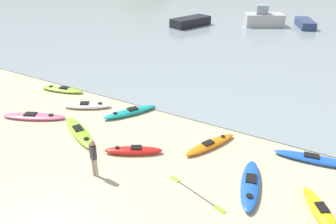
# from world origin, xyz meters

# --- Properties ---
(bay_water) EXTENTS (160.00, 70.00, 0.06)m
(bay_water) POSITION_xyz_m (0.00, 44.37, 0.03)
(bay_water) COLOR gray
(bay_water) RESTS_ON ground_plane
(kayak_on_sand_0) EXTENTS (3.52, 2.30, 0.32)m
(kayak_on_sand_0) POSITION_xyz_m (-3.43, 5.21, 0.14)
(kayak_on_sand_0) COLOR #8CCC2D
(kayak_on_sand_0) RESTS_ON ground_plane
(kayak_on_sand_1) EXTENTS (1.47, 3.24, 0.36)m
(kayak_on_sand_1) POSITION_xyz_m (5.20, 5.57, 0.16)
(kayak_on_sand_1) COLOR blue
(kayak_on_sand_1) RESTS_ON ground_plane
(kayak_on_sand_2) EXTENTS (2.57, 1.81, 0.37)m
(kayak_on_sand_2) POSITION_xyz_m (-0.13, 5.21, 0.16)
(kayak_on_sand_2) COLOR red
(kayak_on_sand_2) RESTS_ON ground_plane
(kayak_on_sand_3) EXTENTS (2.08, 2.66, 0.39)m
(kayak_on_sand_3) POSITION_xyz_m (7.87, 5.26, 0.17)
(kayak_on_sand_3) COLOR yellow
(kayak_on_sand_3) RESTS_ON ground_plane
(kayak_on_sand_4) EXTENTS (3.51, 2.22, 0.29)m
(kayak_on_sand_4) POSITION_xyz_m (-6.81, 5.26, 0.12)
(kayak_on_sand_4) COLOR #E5668C
(kayak_on_sand_4) RESTS_ON ground_plane
(kayak_on_sand_5) EXTENTS (1.73, 3.00, 0.32)m
(kayak_on_sand_5) POSITION_xyz_m (2.69, 7.45, 0.14)
(kayak_on_sand_5) COLOR orange
(kayak_on_sand_5) RESTS_ON ground_plane
(kayak_on_sand_6) EXTENTS (2.73, 1.99, 0.34)m
(kayak_on_sand_6) POSITION_xyz_m (-5.16, 7.68, 0.15)
(kayak_on_sand_6) COLOR white
(kayak_on_sand_6) RESTS_ON ground_plane
(kayak_on_sand_7) EXTENTS (2.17, 3.05, 0.35)m
(kayak_on_sand_7) POSITION_xyz_m (-2.52, 8.26, 0.15)
(kayak_on_sand_7) COLOR teal
(kayak_on_sand_7) RESTS_ON ground_plane
(kayak_on_sand_8) EXTENTS (3.04, 1.38, 0.30)m
(kayak_on_sand_8) POSITION_xyz_m (-8.21, 8.68, 0.13)
(kayak_on_sand_8) COLOR #8CCC2D
(kayak_on_sand_8) RESTS_ON ground_plane
(kayak_on_sand_9) EXTENTS (3.53, 1.14, 0.32)m
(kayak_on_sand_9) POSITION_xyz_m (7.15, 8.65, 0.14)
(kayak_on_sand_9) COLOR blue
(kayak_on_sand_9) RESTS_ON ground_plane
(person_near_foreground) EXTENTS (0.35, 0.26, 1.71)m
(person_near_foreground) POSITION_xyz_m (-0.55, 3.11, 0.98)
(person_near_foreground) COLOR gray
(person_near_foreground) RESTS_ON ground_plane
(moored_boat_0) EXTENTS (3.41, 5.14, 0.96)m
(moored_boat_0) POSITION_xyz_m (-9.23, 29.39, 0.54)
(moored_boat_0) COLOR black
(moored_boat_0) RESTS_ON bay_water
(moored_boat_1) EXTENTS (4.72, 3.89, 2.34)m
(moored_boat_1) POSITION_xyz_m (-2.02, 33.50, 0.88)
(moored_boat_1) COLOR #B2B2B7
(moored_boat_1) RESTS_ON bay_water
(moored_boat_2) EXTENTS (2.93, 4.33, 0.82)m
(moored_boat_2) POSITION_xyz_m (2.24, 35.31, 0.47)
(moored_boat_2) COLOR navy
(moored_boat_2) RESTS_ON bay_water
(loose_paddle) EXTENTS (2.71, 1.00, 0.03)m
(loose_paddle) POSITION_xyz_m (3.51, 4.18, 0.01)
(loose_paddle) COLOR black
(loose_paddle) RESTS_ON ground_plane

